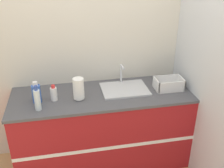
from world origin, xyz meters
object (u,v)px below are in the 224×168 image
at_px(sink, 124,88).
at_px(paper_towel_roll, 79,89).
at_px(bottle_clear, 37,99).
at_px(bottle_blue, 36,93).
at_px(dish_rack, 169,85).
at_px(bottle_white_spray, 54,94).

xyz_separation_m(sink, paper_towel_roll, (-0.50, -0.11, 0.10)).
distance_m(bottle_clear, bottle_blue, 0.15).
bearing_deg(bottle_blue, dish_rack, 0.78).
xyz_separation_m(dish_rack, bottle_clear, (-1.38, -0.17, 0.07)).
relative_size(dish_rack, bottle_white_spray, 1.81).
relative_size(sink, dish_rack, 1.65).
height_order(paper_towel_roll, bottle_clear, bottle_clear).
xyz_separation_m(paper_towel_roll, bottle_white_spray, (-0.25, 0.03, -0.04)).
relative_size(paper_towel_roll, bottle_clear, 0.91).
xyz_separation_m(sink, bottle_blue, (-0.92, -0.09, 0.08)).
distance_m(bottle_white_spray, bottle_clear, 0.22).
bearing_deg(paper_towel_roll, dish_rack, 2.27).
height_order(sink, bottle_white_spray, sink).
relative_size(sink, bottle_blue, 2.24).
distance_m(sink, bottle_white_spray, 0.76).
distance_m(dish_rack, bottle_white_spray, 1.24).
relative_size(bottle_clear, bottle_blue, 1.13).
relative_size(dish_rack, bottle_blue, 1.36).
height_order(bottle_clear, bottle_blue, bottle_clear).
distance_m(paper_towel_roll, bottle_blue, 0.42).
bearing_deg(dish_rack, bottle_clear, -173.05).
bearing_deg(sink, bottle_blue, -174.17).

